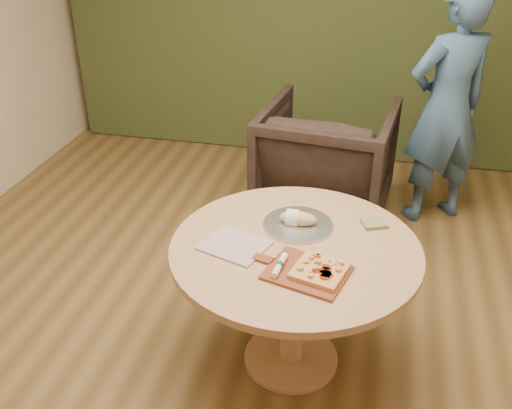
{
  "coord_description": "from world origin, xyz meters",
  "views": [
    {
      "loc": [
        0.5,
        -2.17,
        2.29
      ],
      "look_at": [
        -0.05,
        0.25,
        0.88
      ],
      "focal_mm": 40.0,
      "sensor_mm": 36.0,
      "label": 1
    }
  ],
  "objects_px": {
    "cutlery_roll": "(280,265)",
    "person_standing": "(447,108)",
    "pedestal_table": "(294,269)",
    "bread_roll": "(296,218)",
    "flatbread_pizza": "(320,270)",
    "armchair": "(327,155)",
    "serving_tray": "(298,225)",
    "pizza_paddle": "(305,272)"
  },
  "relations": [
    {
      "from": "armchair",
      "to": "flatbread_pizza",
      "type": "bearing_deg",
      "value": 101.69
    },
    {
      "from": "pizza_paddle",
      "to": "flatbread_pizza",
      "type": "relative_size",
      "value": 1.75
    },
    {
      "from": "pedestal_table",
      "to": "person_standing",
      "type": "height_order",
      "value": "person_standing"
    },
    {
      "from": "armchair",
      "to": "pedestal_table",
      "type": "bearing_deg",
      "value": 97.42
    },
    {
      "from": "serving_tray",
      "to": "person_standing",
      "type": "xyz_separation_m",
      "value": [
        0.81,
        1.6,
        0.12
      ]
    },
    {
      "from": "flatbread_pizza",
      "to": "bread_roll",
      "type": "distance_m",
      "value": 0.43
    },
    {
      "from": "pizza_paddle",
      "to": "armchair",
      "type": "bearing_deg",
      "value": 108.43
    },
    {
      "from": "cutlery_roll",
      "to": "bread_roll",
      "type": "distance_m",
      "value": 0.4
    },
    {
      "from": "pizza_paddle",
      "to": "bread_roll",
      "type": "height_order",
      "value": "bread_roll"
    },
    {
      "from": "pedestal_table",
      "to": "cutlery_roll",
      "type": "relative_size",
      "value": 6.14
    },
    {
      "from": "pedestal_table",
      "to": "serving_tray",
      "type": "xyz_separation_m",
      "value": [
        -0.02,
        0.18,
        0.15
      ]
    },
    {
      "from": "flatbread_pizza",
      "to": "cutlery_roll",
      "type": "xyz_separation_m",
      "value": [
        -0.18,
        -0.0,
        0.0
      ]
    },
    {
      "from": "pedestal_table",
      "to": "bread_roll",
      "type": "bearing_deg",
      "value": 98.18
    },
    {
      "from": "cutlery_roll",
      "to": "armchair",
      "type": "distance_m",
      "value": 1.9
    },
    {
      "from": "bread_roll",
      "to": "person_standing",
      "type": "height_order",
      "value": "person_standing"
    },
    {
      "from": "flatbread_pizza",
      "to": "serving_tray",
      "type": "height_order",
      "value": "flatbread_pizza"
    },
    {
      "from": "pizza_paddle",
      "to": "bread_roll",
      "type": "distance_m",
      "value": 0.41
    },
    {
      "from": "pedestal_table",
      "to": "pizza_paddle",
      "type": "bearing_deg",
      "value": -69.9
    },
    {
      "from": "cutlery_roll",
      "to": "serving_tray",
      "type": "bearing_deg",
      "value": 93.9
    },
    {
      "from": "bread_roll",
      "to": "armchair",
      "type": "height_order",
      "value": "armchair"
    },
    {
      "from": "pedestal_table",
      "to": "cutlery_roll",
      "type": "height_order",
      "value": "cutlery_roll"
    },
    {
      "from": "serving_tray",
      "to": "pizza_paddle",
      "type": "bearing_deg",
      "value": -76.49
    },
    {
      "from": "pedestal_table",
      "to": "cutlery_roll",
      "type": "bearing_deg",
      "value": -99.78
    },
    {
      "from": "pizza_paddle",
      "to": "flatbread_pizza",
      "type": "height_order",
      "value": "flatbread_pizza"
    },
    {
      "from": "person_standing",
      "to": "armchair",
      "type": "bearing_deg",
      "value": -22.39
    },
    {
      "from": "pizza_paddle",
      "to": "flatbread_pizza",
      "type": "bearing_deg",
      "value": 14.2
    },
    {
      "from": "pizza_paddle",
      "to": "person_standing",
      "type": "xyz_separation_m",
      "value": [
        0.71,
        1.99,
        0.12
      ]
    },
    {
      "from": "pedestal_table",
      "to": "pizza_paddle",
      "type": "relative_size",
      "value": 2.59
    },
    {
      "from": "flatbread_pizza",
      "to": "armchair",
      "type": "bearing_deg",
      "value": 95.1
    },
    {
      "from": "serving_tray",
      "to": "armchair",
      "type": "xyz_separation_m",
      "value": [
        -0.01,
        1.48,
        -0.27
      ]
    },
    {
      "from": "cutlery_roll",
      "to": "person_standing",
      "type": "height_order",
      "value": "person_standing"
    },
    {
      "from": "serving_tray",
      "to": "armchair",
      "type": "height_order",
      "value": "armchair"
    },
    {
      "from": "flatbread_pizza",
      "to": "bread_roll",
      "type": "height_order",
      "value": "bread_roll"
    },
    {
      "from": "serving_tray",
      "to": "bread_roll",
      "type": "height_order",
      "value": "bread_roll"
    },
    {
      "from": "serving_tray",
      "to": "person_standing",
      "type": "relative_size",
      "value": 0.2
    },
    {
      "from": "cutlery_roll",
      "to": "person_standing",
      "type": "bearing_deg",
      "value": 74.22
    },
    {
      "from": "cutlery_roll",
      "to": "bread_roll",
      "type": "bearing_deg",
      "value": 95.17
    },
    {
      "from": "pedestal_table",
      "to": "flatbread_pizza",
      "type": "distance_m",
      "value": 0.31
    },
    {
      "from": "serving_tray",
      "to": "person_standing",
      "type": "bearing_deg",
      "value": 63.17
    },
    {
      "from": "person_standing",
      "to": "pedestal_table",
      "type": "bearing_deg",
      "value": 35.34
    },
    {
      "from": "flatbread_pizza",
      "to": "serving_tray",
      "type": "xyz_separation_m",
      "value": [
        -0.16,
        0.4,
        -0.02
      ]
    },
    {
      "from": "pedestal_table",
      "to": "armchair",
      "type": "relative_size",
      "value": 1.27
    }
  ]
}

